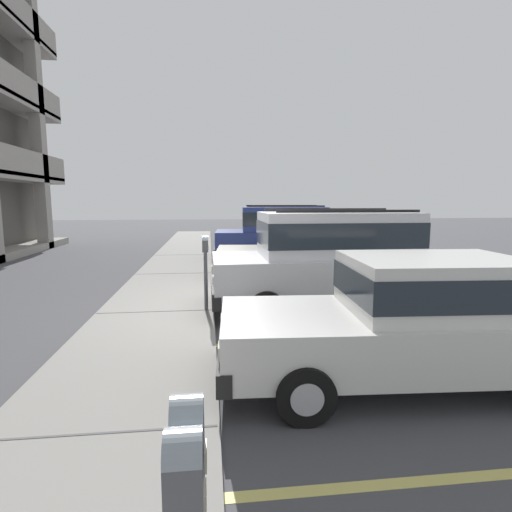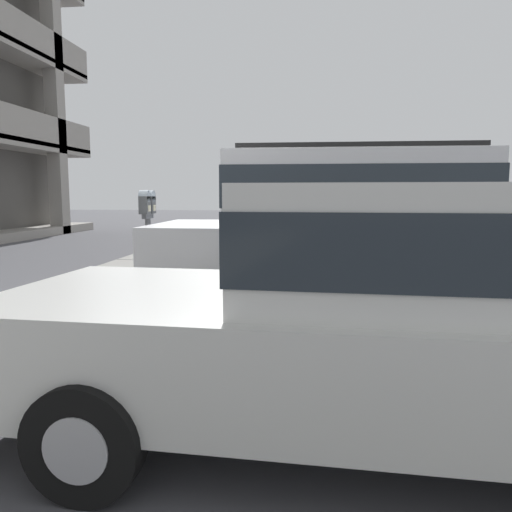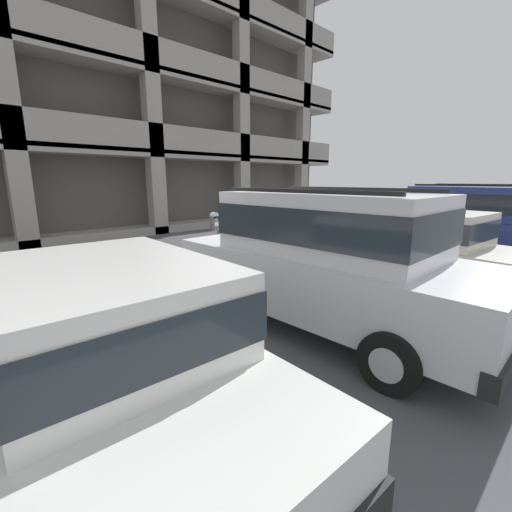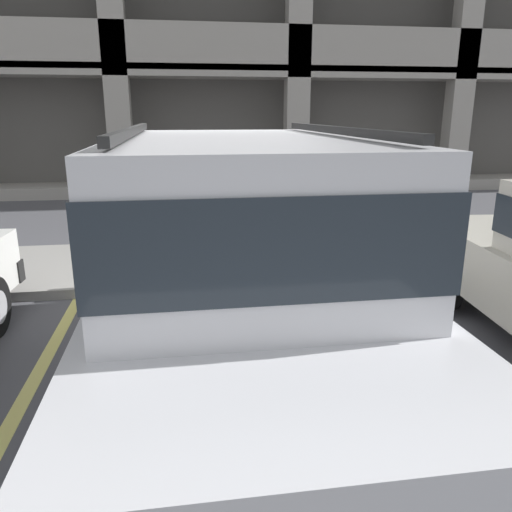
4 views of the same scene
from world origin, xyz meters
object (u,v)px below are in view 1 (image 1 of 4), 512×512
Objects in this scene: silver_suv at (334,257)px; blue_coupe at (283,232)px; parking_meter_near at (205,255)px; red_sedan at (416,317)px; dark_hatchback at (301,251)px.

silver_suv and blue_coupe have the same top height.
silver_suv reaches higher than parking_meter_near.
red_sedan is 3.22× the size of parking_meter_near.
parking_meter_near is at bearing 41.40° from red_sedan.
dark_hatchback is 3.25× the size of parking_meter_near.
dark_hatchback is (6.37, -0.09, 0.00)m from red_sedan.
blue_coupe is at bearing 3.32° from dark_hatchback.
silver_suv is 2.52m from parking_meter_near.
parking_meter_near is at bearing 145.57° from dark_hatchback.
blue_coupe reaches higher than dark_hatchback.
dark_hatchback and parking_meter_near have the same top height.
red_sedan is 6.37m from dark_hatchback.
dark_hatchback is at bearing 2.40° from red_sedan.
blue_coupe is (9.66, -0.18, 0.27)m from red_sedan.
red_sedan is 0.93× the size of blue_coupe.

